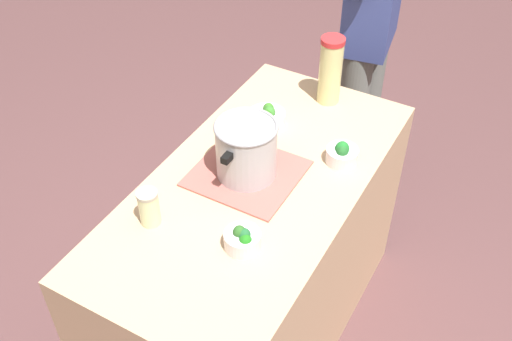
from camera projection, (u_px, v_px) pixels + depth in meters
ground_plane at (256, 329)px, 2.59m from camera, size 8.00×8.00×0.00m
counter_slab at (256, 264)px, 2.31m from camera, size 1.34×0.66×0.85m
dish_cloth at (247, 173)px, 2.05m from camera, size 0.33×0.35×0.01m
cooking_pot at (246, 149)px, 1.98m from camera, size 0.28×0.21×0.20m
lemonade_pitcher at (330, 70)px, 2.29m from camera, size 0.09×0.09×0.27m
mason_jar at (149, 207)px, 1.85m from camera, size 0.07×0.07×0.12m
broccoli_bowl_front at (243, 239)px, 1.79m from camera, size 0.11×0.11×0.08m
broccoli_bowl_center at (267, 116)px, 2.26m from camera, size 0.14×0.14×0.07m
broccoli_bowl_back at (342, 154)px, 2.08m from camera, size 0.11×0.11×0.08m
person_cook at (370, 26)px, 2.68m from camera, size 0.50×0.25×1.68m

